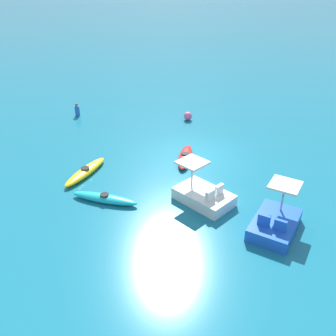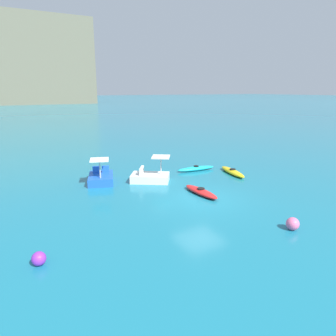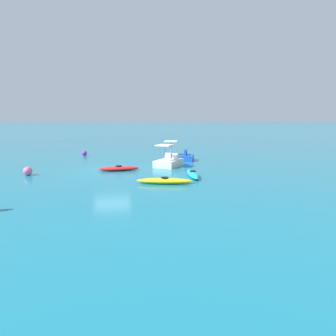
# 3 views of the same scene
# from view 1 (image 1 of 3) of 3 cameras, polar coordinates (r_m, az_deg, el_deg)

# --- Properties ---
(ground_plane) EXTENTS (600.00, 600.00, 0.00)m
(ground_plane) POSITION_cam_1_polar(r_m,az_deg,el_deg) (19.04, 4.26, 1.97)
(ground_plane) COLOR #19728C
(kayak_yellow) EXTENTS (1.31, 3.16, 0.37)m
(kayak_yellow) POSITION_cam_1_polar(r_m,az_deg,el_deg) (17.61, -13.10, -0.55)
(kayak_yellow) COLOR yellow
(kayak_yellow) RESTS_ON ground_plane
(kayak_red) EXTENTS (0.75, 2.80, 0.37)m
(kayak_red) POSITION_cam_1_polar(r_m,az_deg,el_deg) (18.56, 2.80, 1.83)
(kayak_red) COLOR red
(kayak_red) RESTS_ON ground_plane
(kayak_cyan) EXTENTS (3.02, 0.84, 0.37)m
(kayak_cyan) POSITION_cam_1_polar(r_m,az_deg,el_deg) (15.42, -10.13, -4.81)
(kayak_cyan) COLOR #19B7C6
(kayak_cyan) RESTS_ON ground_plane
(pedal_boat_white) EXTENTS (2.83, 2.58, 1.68)m
(pedal_boat_white) POSITION_cam_1_polar(r_m,az_deg,el_deg) (15.16, 5.71, -4.31)
(pedal_boat_white) COLOR white
(pedal_boat_white) RESTS_ON ground_plane
(pedal_boat_blue) EXTENTS (2.21, 2.76, 1.68)m
(pedal_boat_blue) POSITION_cam_1_polar(r_m,az_deg,el_deg) (14.12, 16.81, -8.39)
(pedal_boat_blue) COLOR blue
(pedal_boat_blue) RESTS_ON ground_plane
(buoy_pink) EXTENTS (0.55, 0.55, 0.55)m
(buoy_pink) POSITION_cam_1_polar(r_m,az_deg,el_deg) (23.75, 3.21, 8.33)
(buoy_pink) COLOR pink
(buoy_pink) RESTS_ON ground_plane
(person_near_shore) EXTENTS (0.44, 0.44, 0.88)m
(person_near_shore) POSITION_cam_1_polar(r_m,az_deg,el_deg) (25.23, -14.38, 9.00)
(person_near_shore) COLOR blue
(person_near_shore) RESTS_ON ground_plane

